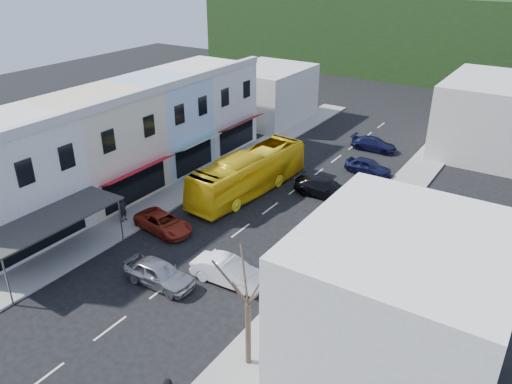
# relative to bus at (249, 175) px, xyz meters

# --- Properties ---
(ground) EXTENTS (120.00, 120.00, 0.00)m
(ground) POSITION_rel_bus_xyz_m (2.95, -9.49, -1.55)
(ground) COLOR black
(ground) RESTS_ON ground
(sidewalk_left) EXTENTS (3.00, 52.00, 0.15)m
(sidewalk_left) POSITION_rel_bus_xyz_m (-4.55, 0.51, -1.48)
(sidewalk_left) COLOR gray
(sidewalk_left) RESTS_ON ground
(sidewalk_right) EXTENTS (3.00, 52.00, 0.15)m
(sidewalk_right) POSITION_rel_bus_xyz_m (10.45, 0.51, -1.48)
(sidewalk_right) COLOR gray
(sidewalk_right) RESTS_ON ground
(shopfront_row) EXTENTS (8.25, 30.00, 8.00)m
(shopfront_row) POSITION_rel_bus_xyz_m (-9.54, -4.49, 2.45)
(shopfront_row) COLOR beige
(shopfront_row) RESTS_ON ground
(right_building) EXTENTS (8.00, 9.00, 8.00)m
(right_building) POSITION_rel_bus_xyz_m (16.45, -13.49, 2.45)
(right_building) COLOR beige
(right_building) RESTS_ON ground
(distant_block_left) EXTENTS (8.00, 10.00, 6.00)m
(distant_block_left) POSITION_rel_bus_xyz_m (-9.05, 17.51, 1.45)
(distant_block_left) COLOR #B7B2A8
(distant_block_left) RESTS_ON ground
(distant_block_right) EXTENTS (8.00, 12.00, 7.00)m
(distant_block_right) POSITION_rel_bus_xyz_m (13.95, 20.51, 1.95)
(distant_block_right) COLOR #B7B2A8
(distant_block_right) RESTS_ON ground
(hillside) EXTENTS (80.00, 26.00, 14.00)m
(hillside) POSITION_rel_bus_xyz_m (1.50, 55.60, 5.18)
(hillside) COLOR black
(hillside) RESTS_ON ground
(bus) EXTENTS (3.48, 11.77, 3.10)m
(bus) POSITION_rel_bus_xyz_m (0.00, 0.00, 0.00)
(bus) COLOR yellow
(bus) RESTS_ON ground
(car_silver) EXTENTS (4.42, 1.85, 1.40)m
(car_silver) POSITION_rel_bus_xyz_m (2.48, -13.23, -0.85)
(car_silver) COLOR #A6A7AB
(car_silver) RESTS_ON ground
(car_white) EXTENTS (4.50, 2.05, 1.40)m
(car_white) POSITION_rel_bus_xyz_m (5.80, -10.86, -0.85)
(car_white) COLOR white
(car_white) RESTS_ON ground
(car_red) EXTENTS (4.82, 2.51, 1.40)m
(car_red) POSITION_rel_bus_xyz_m (-1.56, -8.43, -0.85)
(car_red) COLOR maroon
(car_red) RESTS_ON ground
(car_black_near) EXTENTS (4.53, 1.93, 1.40)m
(car_black_near) POSITION_rel_bus_xyz_m (5.49, 2.69, -0.85)
(car_black_near) COLOR black
(car_black_near) RESTS_ON ground
(car_navy_mid) EXTENTS (4.55, 2.22, 1.40)m
(car_navy_mid) POSITION_rel_bus_xyz_m (6.72, 8.78, -0.85)
(car_navy_mid) COLOR black
(car_navy_mid) RESTS_ON ground
(car_navy_far) EXTENTS (4.52, 1.89, 1.40)m
(car_navy_far) POSITION_rel_bus_xyz_m (5.06, 14.58, -0.85)
(car_navy_far) COLOR black
(car_navy_far) RESTS_ON ground
(pedestrian_left) EXTENTS (0.45, 0.63, 1.70)m
(pedestrian_left) POSITION_rel_bus_xyz_m (-4.78, -9.07, -0.55)
(pedestrian_left) COLOR black
(pedestrian_left) RESTS_ON sidewalk_left
(direction_sign) EXTENTS (1.22, 1.72, 3.57)m
(direction_sign) POSITION_rel_bus_xyz_m (9.35, -9.30, 0.23)
(direction_sign) COLOR #095526
(direction_sign) RESTS_ON ground
(street_tree) EXTENTS (3.91, 3.91, 7.17)m
(street_tree) POSITION_rel_bus_xyz_m (10.39, -15.67, 2.03)
(street_tree) COLOR #33281D
(street_tree) RESTS_ON ground
(traffic_signal) EXTENTS (0.83, 1.09, 4.47)m
(traffic_signal) POSITION_rel_bus_xyz_m (9.55, 22.43, 0.68)
(traffic_signal) COLOR black
(traffic_signal) RESTS_ON ground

